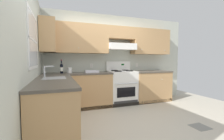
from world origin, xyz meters
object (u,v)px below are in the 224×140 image
object	(u,v)px
bowl	(92,72)
stove	(122,87)
wine_bottle	(62,68)
paper_towel_roll	(69,70)

from	to	relation	value
bowl	stove	bearing A→B (deg)	2.65
stove	wine_bottle	xyz separation A→B (m)	(-1.62, -0.04, 0.57)
bowl	paper_towel_roll	size ratio (longest dim) A/B	2.59
wine_bottle	paper_towel_roll	world-z (taller)	wine_bottle
wine_bottle	paper_towel_roll	size ratio (longest dim) A/B	2.50
wine_bottle	paper_towel_roll	bearing A→B (deg)	31.17
stove	bowl	xyz separation A→B (m)	(-0.88, -0.04, 0.45)
bowl	paper_towel_roll	xyz separation A→B (m)	(-0.55, 0.12, 0.05)
wine_bottle	paper_towel_roll	distance (m)	0.23
stove	wine_bottle	distance (m)	1.72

